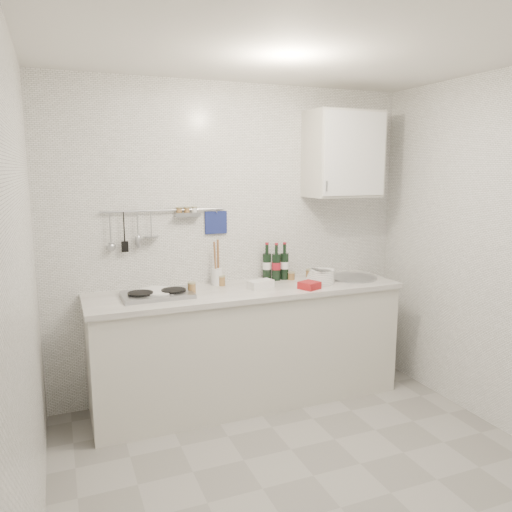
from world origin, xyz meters
The scene contains 17 objects.
floor centered at (0.00, 0.00, 0.00)m, with size 3.00×3.00×0.00m, color gray.
ceiling centered at (0.00, 0.00, 2.50)m, with size 3.00×3.00×0.00m, color silver.
back_wall centered at (0.00, 1.40, 1.25)m, with size 3.00×0.02×2.50m, color silver.
wall_left centered at (-1.50, 0.00, 1.25)m, with size 0.02×2.80×2.50m, color silver.
counter centered at (0.01, 1.10, 0.43)m, with size 2.44×0.64×0.96m.
wall_rail centered at (-0.60, 1.37, 1.43)m, with size 0.98×0.09×0.34m.
wall_cabinet centered at (0.90, 1.22, 1.95)m, with size 0.60×0.38×0.70m.
plate_stack_hob centered at (-0.70, 1.15, 0.94)m, with size 0.30×0.30×0.04m.
plate_stack_sink centered at (0.62, 1.06, 0.97)m, with size 0.26×0.25×0.11m.
wine_bottles centered at (0.33, 1.30, 1.07)m, with size 0.22×0.12×0.31m.
butter_dish centered at (0.10, 1.08, 0.95)m, with size 0.20×0.10×0.06m, color white.
strawberry_punnet centered at (0.43, 0.90, 0.95)m, with size 0.13×0.13×0.06m, color red.
utensil_crock centered at (-0.19, 1.29, 1.01)m, with size 0.09×0.09×0.37m.
jar_a centered at (-0.16, 1.26, 0.96)m, with size 0.06×0.06×0.08m.
jar_b centered at (0.62, 1.24, 0.96)m, with size 0.07×0.07×0.08m.
jar_c centered at (0.45, 1.25, 0.95)m, with size 0.06×0.06×0.07m.
jar_d centered at (-0.45, 1.09, 0.96)m, with size 0.06×0.06×0.09m.
Camera 1 is at (-1.35, -2.41, 1.83)m, focal length 35.00 mm.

